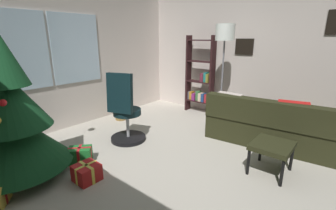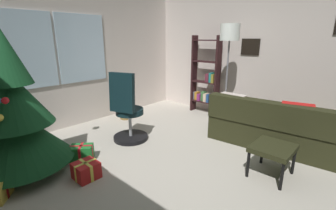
# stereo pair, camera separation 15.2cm
# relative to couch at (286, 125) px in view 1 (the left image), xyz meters

# --- Properties ---
(ground_plane) EXTENTS (4.75, 5.06, 0.10)m
(ground_plane) POSITION_rel_couch_xyz_m (-1.73, 0.73, -0.31)
(ground_plane) COLOR #B9B1A4
(wall_back_with_windows) EXTENTS (4.75, 0.12, 2.58)m
(wall_back_with_windows) POSITION_rel_couch_xyz_m (-1.75, 3.31, 1.03)
(wall_back_with_windows) COLOR beige
(wall_back_with_windows) RESTS_ON ground_plane
(wall_right_with_frames) EXTENTS (0.12, 5.06, 2.58)m
(wall_right_with_frames) POSITION_rel_couch_xyz_m (0.69, 0.73, 1.03)
(wall_right_with_frames) COLOR beige
(wall_right_with_frames) RESTS_ON ground_plane
(couch) EXTENTS (1.87, 2.09, 0.76)m
(couch) POSITION_rel_couch_xyz_m (0.00, 0.00, 0.00)
(couch) COLOR black
(couch) RESTS_ON ground_plane
(footstool) EXTENTS (0.49, 0.44, 0.39)m
(footstool) POSITION_rel_couch_xyz_m (-1.11, -0.11, 0.07)
(footstool) COLOR black
(footstool) RESTS_ON ground_plane
(holiday_tree) EXTENTS (1.18, 1.18, 2.17)m
(holiday_tree) POSITION_rel_couch_xyz_m (-3.11, 2.16, 0.47)
(holiday_tree) COLOR #4C331E
(holiday_tree) RESTS_ON ground_plane
(gift_box_red) EXTENTS (0.27, 0.27, 0.20)m
(gift_box_red) POSITION_rel_couch_xyz_m (-2.65, 1.48, -0.17)
(gift_box_red) COLOR red
(gift_box_red) RESTS_ON ground_plane
(gift_box_green) EXTENTS (0.35, 0.34, 0.21)m
(gift_box_green) POSITION_rel_couch_xyz_m (-2.47, 1.93, -0.16)
(gift_box_green) COLOR #1E722D
(gift_box_green) RESTS_ON ground_plane
(office_chair) EXTENTS (0.58, 0.56, 1.12)m
(office_chair) POSITION_rel_couch_xyz_m (-1.65, 1.95, 0.18)
(office_chair) COLOR black
(office_chair) RESTS_ON ground_plane
(bookshelf) EXTENTS (0.18, 0.64, 1.66)m
(bookshelf) POSITION_rel_couch_xyz_m (0.43, 1.89, 0.46)
(bookshelf) COLOR black
(bookshelf) RESTS_ON ground_plane
(floor_lamp) EXTENTS (0.33, 0.33, 1.84)m
(floor_lamp) POSITION_rel_couch_xyz_m (0.01, 1.16, 1.29)
(floor_lamp) COLOR slate
(floor_lamp) RESTS_ON ground_plane
(potted_plant) EXTENTS (0.50, 0.27, 0.68)m
(potted_plant) POSITION_rel_couch_xyz_m (-1.05, 2.85, 0.02)
(potted_plant) COLOR olive
(potted_plant) RESTS_ON ground_plane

